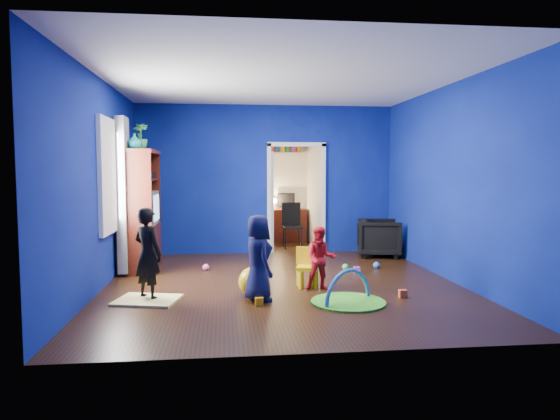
{
  "coord_description": "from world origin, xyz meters",
  "views": [
    {
      "loc": [
        -0.82,
        -7.02,
        1.63
      ],
      "look_at": [
        0.01,
        0.4,
        1.04
      ],
      "focal_mm": 32.0,
      "sensor_mm": 36.0,
      "label": 1
    }
  ],
  "objects": [
    {
      "name": "toy_3",
      "position": [
        1.15,
        0.87,
        0.06
      ],
      "size": [
        0.11,
        0.11,
        0.11
      ],
      "primitive_type": "sphere",
      "color": "#37C35A",
      "rests_on": "floor"
    },
    {
      "name": "ceiling",
      "position": [
        0.0,
        0.0,
        2.9
      ],
      "size": [
        5.0,
        5.5,
        0.01
      ],
      "primitive_type": "cube",
      "color": "white",
      "rests_on": "wall_back"
    },
    {
      "name": "toy_4",
      "position": [
        1.27,
        0.62,
        0.05
      ],
      "size": [
        0.1,
        0.08,
        0.1
      ],
      "primitive_type": "cube",
      "color": "#C94BC7",
      "rests_on": "floor"
    },
    {
      "name": "desk_monitor",
      "position": [
        0.6,
        4.38,
        0.95
      ],
      "size": [
        0.4,
        0.05,
        0.32
      ],
      "primitive_type": "cube",
      "color": "black",
      "rests_on": "study_desk"
    },
    {
      "name": "curtain",
      "position": [
        -2.37,
        0.9,
        1.25
      ],
      "size": [
        0.14,
        0.42,
        2.4
      ],
      "primitive_type": "cube",
      "color": "slate",
      "rests_on": "floor"
    },
    {
      "name": "wall_front",
      "position": [
        0.0,
        -2.75,
        1.45
      ],
      "size": [
        5.0,
        0.02,
        2.9
      ],
      "primitive_type": "cube",
      "color": "navy",
      "rests_on": "floor"
    },
    {
      "name": "crt_tv",
      "position": [
        -2.16,
        1.31,
        1.02
      ],
      "size": [
        0.46,
        0.7,
        0.54
      ],
      "primitive_type": "cube",
      "color": "silver",
      "rests_on": "tv_armoire"
    },
    {
      "name": "toy_1",
      "position": [
        1.71,
        0.98,
        0.06
      ],
      "size": [
        0.11,
        0.11,
        0.11
      ],
      "primitive_type": "sphere",
      "color": "blue",
      "rests_on": "floor"
    },
    {
      "name": "toy_5",
      "position": [
        -1.13,
        1.1,
        0.06
      ],
      "size": [
        0.11,
        0.11,
        0.11
      ],
      "primitive_type": "sphere",
      "color": "#D951A0",
      "rests_on": "floor"
    },
    {
      "name": "armchair",
      "position": [
        2.1,
        2.1,
        0.36
      ],
      "size": [
        0.92,
        0.91,
        0.71
      ],
      "primitive_type": "imported",
      "rotation": [
        0.0,
        0.0,
        1.36
      ],
      "color": "black",
      "rests_on": "floor"
    },
    {
      "name": "tv_armoire",
      "position": [
        -2.2,
        1.31,
        0.98
      ],
      "size": [
        0.58,
        1.14,
        1.96
      ],
      "primitive_type": "cube",
      "color": "#3D120A",
      "rests_on": "floor"
    },
    {
      "name": "child_navy",
      "position": [
        -0.41,
        -0.9,
        0.54
      ],
      "size": [
        0.49,
        0.61,
        1.08
      ],
      "primitive_type": "imported",
      "rotation": [
        0.0,
        0.0,
        1.88
      ],
      "color": "#0E1633",
      "rests_on": "floor"
    },
    {
      "name": "vase",
      "position": [
        -2.2,
        1.01,
        2.08
      ],
      "size": [
        0.25,
        0.25,
        0.24
      ],
      "primitive_type": "imported",
      "rotation": [
        0.0,
        0.0,
        -0.09
      ],
      "color": "#0C5566",
      "rests_on": "tv_armoire"
    },
    {
      "name": "folding_chair",
      "position": [
        0.6,
        3.3,
        0.46
      ],
      "size": [
        0.4,
        0.4,
        0.92
      ],
      "primitive_type": "cube",
      "color": "black",
      "rests_on": "floor"
    },
    {
      "name": "toy_2",
      "position": [
        -0.41,
        -1.11,
        0.05
      ],
      "size": [
        0.1,
        0.08,
        0.1
      ],
      "primitive_type": "cube",
      "color": "#FFA70D",
      "rests_on": "floor"
    },
    {
      "name": "child_black",
      "position": [
        -1.78,
        -0.66,
        0.59
      ],
      "size": [
        0.51,
        0.49,
        1.17
      ],
      "primitive_type": "imported",
      "rotation": [
        0.0,
        0.0,
        2.44
      ],
      "color": "black",
      "rests_on": "floor"
    },
    {
      "name": "alcove",
      "position": [
        0.6,
        3.62,
        1.25
      ],
      "size": [
        1.0,
        1.75,
        2.5
      ],
      "primitive_type": null,
      "color": "silver",
      "rests_on": "floor"
    },
    {
      "name": "potted_plant",
      "position": [
        -2.2,
        1.53,
        2.19
      ],
      "size": [
        0.28,
        0.28,
        0.45
      ],
      "primitive_type": "imported",
      "rotation": [
        0.0,
        0.0,
        -0.09
      ],
      "color": "green",
      "rests_on": "tv_armoire"
    },
    {
      "name": "wall_right",
      "position": [
        2.5,
        0.0,
        1.45
      ],
      "size": [
        0.02,
        5.5,
        2.9
      ],
      "primitive_type": "cube",
      "color": "navy",
      "rests_on": "floor"
    },
    {
      "name": "kid_chair",
      "position": [
        0.33,
        -0.22,
        0.25
      ],
      "size": [
        0.35,
        0.35,
        0.5
      ],
      "primitive_type": "cube",
      "rotation": [
        0.0,
        0.0,
        -0.31
      ],
      "color": "yellow",
      "rests_on": "floor"
    },
    {
      "name": "book_shelf",
      "position": [
        0.6,
        4.37,
        2.02
      ],
      "size": [
        0.88,
        0.24,
        0.04
      ],
      "primitive_type": "cube",
      "color": "white",
      "rests_on": "study_desk"
    },
    {
      "name": "desk_lamp",
      "position": [
        0.32,
        4.32,
        0.93
      ],
      "size": [
        0.14,
        0.14,
        0.14
      ],
      "primitive_type": "sphere",
      "color": "#FFD88C",
      "rests_on": "study_desk"
    },
    {
      "name": "hopper_ball",
      "position": [
        -0.46,
        -0.65,
        0.19
      ],
      "size": [
        0.38,
        0.38,
        0.38
      ],
      "primitive_type": "sphere",
      "color": "yellow",
      "rests_on": "floor"
    },
    {
      "name": "study_desk",
      "position": [
        0.6,
        4.26,
        0.38
      ],
      "size": [
        0.88,
        0.44,
        0.75
      ],
      "primitive_type": "cube",
      "color": "#3D140A",
      "rests_on": "floor"
    },
    {
      "name": "floor",
      "position": [
        0.0,
        0.0,
        0.0
      ],
      "size": [
        5.0,
        5.5,
        0.01
      ],
      "primitive_type": "cube",
      "color": "black",
      "rests_on": "ground"
    },
    {
      "name": "play_mat",
      "position": [
        0.69,
        -1.12,
        0.01
      ],
      "size": [
        0.92,
        0.92,
        0.02
      ],
      "primitive_type": "cylinder",
      "color": "green",
      "rests_on": "floor"
    },
    {
      "name": "wall_back",
      "position": [
        0.0,
        2.75,
        1.45
      ],
      "size": [
        5.0,
        0.02,
        2.9
      ],
      "primitive_type": "cube",
      "color": "navy",
      "rests_on": "floor"
    },
    {
      "name": "toddler_red",
      "position": [
        0.48,
        -0.42,
        0.44
      ],
      "size": [
        0.46,
        0.37,
        0.87
      ],
      "primitive_type": "imported",
      "rotation": [
        0.0,
        0.0,
        -0.1
      ],
      "color": "red",
      "rests_on": "floor"
    },
    {
      "name": "toy_arch",
      "position": [
        0.69,
        -1.12,
        0.02
      ],
      "size": [
        0.7,
        0.51,
        0.82
      ],
      "primitive_type": "torus",
      "rotation": [
        1.57,
        0.0,
        0.61
      ],
      "color": "#3F8CD8",
      "rests_on": "floor"
    },
    {
      "name": "wall_left",
      "position": [
        -2.5,
        0.0,
        1.45
      ],
      "size": [
        0.02,
        5.5,
        2.9
      ],
      "primitive_type": "cube",
      "color": "navy",
      "rests_on": "floor"
    },
    {
      "name": "doorway",
      "position": [
        0.6,
        2.75,
        1.05
      ],
      "size": [
        1.16,
        0.1,
        2.1
      ],
      "primitive_type": "cube",
      "color": "white",
      "rests_on": "floor"
    },
    {
      "name": "toy_0",
      "position": [
        1.46,
        -0.93,
        0.05
      ],
      "size": [
        0.1,
        0.08,
        0.1
      ],
      "primitive_type": "cube",
      "color": "#E75726",
      "rests_on": "floor"
    },
    {
      "name": "yellow_blanket",
      "position": [
        -1.78,
        -0.76,
        0.01
      ],
      "size": [
        0.87,
        0.76,
        0.03
      ],
      "primitive_type": "cube",
      "rotation": [
        0.0,
        0.0,
        -0.23
      ],
      "color": "#F2E07A",
      "rests_on": "floor"
    },
    {
      "name": "window_left",
      "position": [
        -2.48,
        0.35,
        1.55
      ],
      "size": [
        0.03,
        0.95,
        1.55
      ],
      "primitive_type": "cube",
      "color": "white",
      "rests_on": "wall_left"
    }
  ]
}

